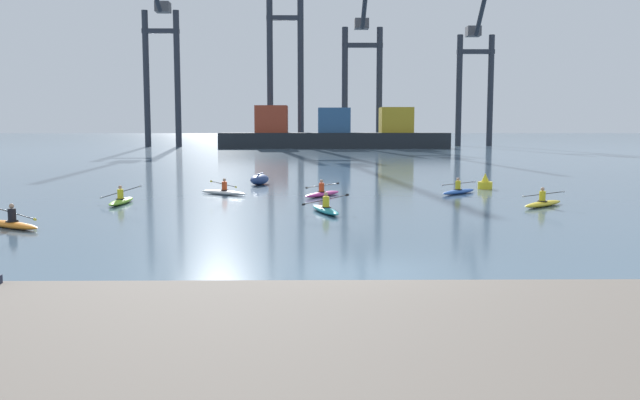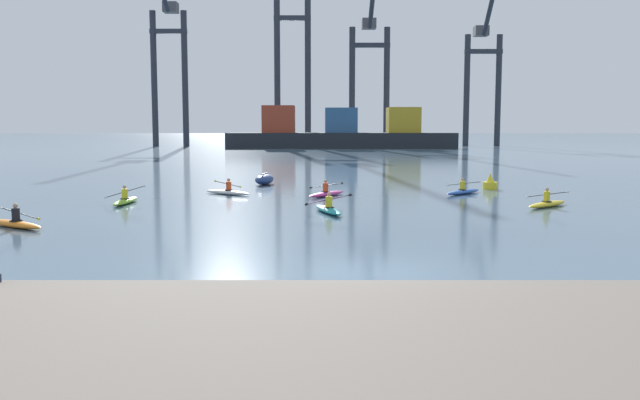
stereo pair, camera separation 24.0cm
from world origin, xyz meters
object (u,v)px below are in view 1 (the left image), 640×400
object	(u,v)px
kayak_lime	(121,201)
gantry_crane_west	(161,56)
container_barge	(333,134)
kayak_blue	(459,191)
gantry_crane_east	(476,66)
kayak_magenta	(322,193)
kayak_yellow	(543,203)
channel_buoy	(485,183)
kayak_white	(223,192)
kayak_teal	(325,209)
kayak_orange	(11,224)
capsized_dinghy	(260,179)
gantry_crane_west_mid	(285,45)
gantry_crane_east_mid	(362,65)

from	to	relation	value
kayak_lime	gantry_crane_west	bearing A→B (deg)	101.30
container_barge	kayak_blue	bearing A→B (deg)	-86.90
gantry_crane_east	kayak_lime	world-z (taller)	gantry_crane_east
kayak_magenta	kayak_yellow	distance (m)	11.81
container_barge	kayak_blue	distance (m)	84.30
kayak_magenta	channel_buoy	bearing A→B (deg)	23.05
kayak_blue	kayak_white	distance (m)	13.64
kayak_teal	kayak_orange	bearing A→B (deg)	-160.27
capsized_dinghy	kayak_yellow	distance (m)	19.49
gantry_crane_east	kayak_orange	distance (m)	120.68
gantry_crane_west	kayak_white	world-z (taller)	gantry_crane_west
gantry_crane_east	kayak_yellow	size ratio (longest dim) A/B	12.51
gantry_crane_west_mid	capsized_dinghy	bearing A→B (deg)	-88.93
kayak_magenta	kayak_yellow	world-z (taller)	same
gantry_crane_west	kayak_lime	distance (m)	102.79
gantry_crane_west_mid	gantry_crane_east_mid	xyz separation A→B (m)	(15.22, 2.01, -3.58)
capsized_dinghy	kayak_yellow	size ratio (longest dim) A/B	0.96
container_barge	gantry_crane_west	xyz separation A→B (m)	(-33.48, 10.32, 14.98)
channel_buoy	kayak_orange	world-z (taller)	kayak_orange
kayak_orange	kayak_teal	bearing A→B (deg)	19.73
gantry_crane_west_mid	channel_buoy	bearing A→B (deg)	-79.93
capsized_dinghy	kayak_white	distance (m)	6.92
kayak_teal	gantry_crane_east	bearing A→B (deg)	72.93
capsized_dinghy	kayak_blue	bearing A→B (deg)	-27.94
gantry_crane_east_mid	kayak_white	distance (m)	98.29
gantry_crane_east	kayak_teal	distance (m)	112.53
capsized_dinghy	kayak_teal	bearing A→B (deg)	-74.49
gantry_crane_east_mid	kayak_orange	world-z (taller)	gantry_crane_east_mid
container_barge	kayak_lime	distance (m)	90.09
gantry_crane_east_mid	channel_buoy	distance (m)	93.70
capsized_dinghy	kayak_orange	xyz separation A→B (m)	(-8.08, -19.31, -0.18)
kayak_yellow	capsized_dinghy	bearing A→B (deg)	139.67
kayak_yellow	kayak_lime	bearing A→B (deg)	176.39
gantry_crane_east_mid	kayak_blue	xyz separation A→B (m)	(-1.52, -95.47, -15.88)
kayak_white	capsized_dinghy	bearing A→B (deg)	77.01
kayak_lime	gantry_crane_east_mid	bearing A→B (deg)	78.89
gantry_crane_east_mid	kayak_orange	bearing A→B (deg)	-101.31
kayak_teal	kayak_magenta	bearing A→B (deg)	90.16
kayak_orange	gantry_crane_west_mid	bearing A→B (deg)	86.53
gantry_crane_east_mid	kayak_magenta	xyz separation A→B (m)	(-9.48, -96.76, -15.88)
gantry_crane_west_mid	gantry_crane_east	size ratio (longest dim) A/B	1.15
kayak_yellow	gantry_crane_west	bearing A→B (deg)	112.08
gantry_crane_west	container_barge	bearing A→B (deg)	-17.12
gantry_crane_east_mid	kayak_blue	bearing A→B (deg)	-90.91
kayak_blue	kayak_yellow	bearing A→B (deg)	-65.88
channel_buoy	kayak_teal	distance (m)	15.51
gantry_crane_west_mid	kayak_lime	bearing A→B (deg)	-92.62
capsized_dinghy	kayak_white	size ratio (longest dim) A/B	0.88
gantry_crane_west	gantry_crane_west_mid	size ratio (longest dim) A/B	0.83
kayak_lime	kayak_white	bearing A→B (deg)	44.89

